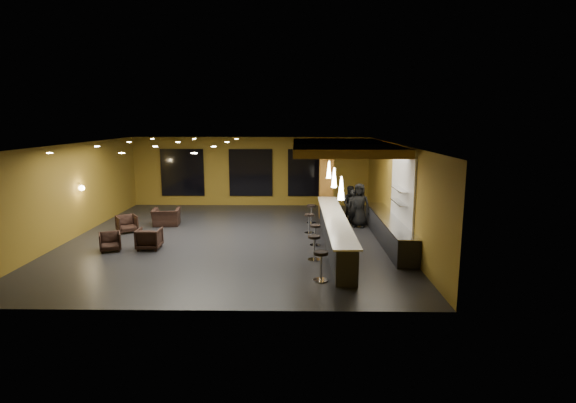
{
  "coord_description": "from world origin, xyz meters",
  "views": [
    {
      "loc": [
        2.28,
        -16.28,
        4.39
      ],
      "look_at": [
        2.0,
        0.5,
        1.3
      ],
      "focal_mm": 28.0,
      "sensor_mm": 36.0,
      "label": 1
    }
  ],
  "objects_px": {
    "armchair_b": "(149,239)",
    "bar_stool_3": "(309,221)",
    "pendant_2": "(329,170)",
    "staff_c": "(359,205)",
    "pendant_0": "(341,188)",
    "armchair_d": "(166,217)",
    "staff_b": "(351,204)",
    "staff_a": "(354,208)",
    "armchair_c": "(127,224)",
    "column": "(326,179)",
    "bar_counter": "(334,232)",
    "bar_stool_4": "(311,212)",
    "bar_stool_2": "(315,232)",
    "bar_stool_1": "(314,244)",
    "bar_stool_0": "(321,262)",
    "armchair_a": "(110,242)",
    "prep_counter": "(389,231)",
    "pendant_1": "(334,178)"
  },
  "relations": [
    {
      "from": "armchair_d",
      "to": "bar_stool_1",
      "type": "height_order",
      "value": "bar_stool_1"
    },
    {
      "from": "pendant_1",
      "to": "pendant_2",
      "type": "xyz_separation_m",
      "value": [
        0.0,
        2.5,
        0.0
      ]
    },
    {
      "from": "pendant_0",
      "to": "bar_stool_0",
      "type": "xyz_separation_m",
      "value": [
        -0.67,
        -1.5,
        -1.81
      ]
    },
    {
      "from": "pendant_1",
      "to": "armchair_c",
      "type": "bearing_deg",
      "value": 170.79
    },
    {
      "from": "staff_a",
      "to": "staff_b",
      "type": "xyz_separation_m",
      "value": [
        -0.02,
        0.86,
        0.01
      ]
    },
    {
      "from": "staff_b",
      "to": "armchair_a",
      "type": "relative_size",
      "value": 2.28
    },
    {
      "from": "pendant_0",
      "to": "armchair_d",
      "type": "height_order",
      "value": "pendant_0"
    },
    {
      "from": "pendant_1",
      "to": "bar_stool_4",
      "type": "height_order",
      "value": "pendant_1"
    },
    {
      "from": "armchair_c",
      "to": "bar_stool_1",
      "type": "relative_size",
      "value": 0.93
    },
    {
      "from": "armchair_d",
      "to": "staff_b",
      "type": "bearing_deg",
      "value": 179.21
    },
    {
      "from": "bar_stool_2",
      "to": "staff_b",
      "type": "bearing_deg",
      "value": 65.28
    },
    {
      "from": "armchair_c",
      "to": "bar_stool_1",
      "type": "bearing_deg",
      "value": -59.95
    },
    {
      "from": "prep_counter",
      "to": "staff_b",
      "type": "xyz_separation_m",
      "value": [
        -0.97,
        3.18,
        0.36
      ]
    },
    {
      "from": "bar_stool_3",
      "to": "bar_counter",
      "type": "bearing_deg",
      "value": -64.26
    },
    {
      "from": "pendant_0",
      "to": "column",
      "type": "bearing_deg",
      "value": 90.0
    },
    {
      "from": "bar_stool_2",
      "to": "bar_stool_4",
      "type": "bearing_deg",
      "value": 90.21
    },
    {
      "from": "armchair_c",
      "to": "bar_stool_0",
      "type": "bearing_deg",
      "value": -70.16
    },
    {
      "from": "armchair_b",
      "to": "bar_stool_3",
      "type": "relative_size",
      "value": 1.03
    },
    {
      "from": "staff_a",
      "to": "staff_b",
      "type": "height_order",
      "value": "staff_b"
    },
    {
      "from": "bar_counter",
      "to": "bar_stool_2",
      "type": "height_order",
      "value": "bar_counter"
    },
    {
      "from": "staff_a",
      "to": "pendant_0",
      "type": "bearing_deg",
      "value": -108.9
    },
    {
      "from": "pendant_0",
      "to": "pendant_2",
      "type": "relative_size",
      "value": 1.0
    },
    {
      "from": "staff_c",
      "to": "pendant_2",
      "type": "bearing_deg",
      "value": -169.07
    },
    {
      "from": "armchair_d",
      "to": "bar_stool_2",
      "type": "distance_m",
      "value": 6.78
    },
    {
      "from": "staff_a",
      "to": "armchair_c",
      "type": "xyz_separation_m",
      "value": [
        -9.04,
        -1.02,
        -0.44
      ]
    },
    {
      "from": "armchair_b",
      "to": "bar_stool_3",
      "type": "height_order",
      "value": "bar_stool_3"
    },
    {
      "from": "armchair_b",
      "to": "bar_stool_4",
      "type": "xyz_separation_m",
      "value": [
        5.69,
        3.93,
        0.15
      ]
    },
    {
      "from": "pendant_0",
      "to": "pendant_2",
      "type": "distance_m",
      "value": 5.0
    },
    {
      "from": "armchair_a",
      "to": "staff_b",
      "type": "bearing_deg",
      "value": 3.24
    },
    {
      "from": "staff_b",
      "to": "armchair_a",
      "type": "xyz_separation_m",
      "value": [
        -8.65,
        -4.41,
        -0.48
      ]
    },
    {
      "from": "pendant_1",
      "to": "staff_c",
      "type": "height_order",
      "value": "pendant_1"
    },
    {
      "from": "pendant_2",
      "to": "bar_stool_1",
      "type": "bearing_deg",
      "value": -99.47
    },
    {
      "from": "pendant_2",
      "to": "armchair_c",
      "type": "relative_size",
      "value": 0.95
    },
    {
      "from": "pendant_2",
      "to": "staff_b",
      "type": "relative_size",
      "value": 0.44
    },
    {
      "from": "column",
      "to": "armchair_b",
      "type": "xyz_separation_m",
      "value": [
        -6.37,
        -5.1,
        -1.39
      ]
    },
    {
      "from": "pendant_2",
      "to": "bar_stool_0",
      "type": "xyz_separation_m",
      "value": [
        -0.67,
        -6.5,
        -1.81
      ]
    },
    {
      "from": "staff_b",
      "to": "staff_c",
      "type": "xyz_separation_m",
      "value": [
        0.22,
        -0.86,
        0.11
      ]
    },
    {
      "from": "column",
      "to": "bar_counter",
      "type": "bearing_deg",
      "value": -90.0
    },
    {
      "from": "pendant_0",
      "to": "armchair_b",
      "type": "relative_size",
      "value": 0.88
    },
    {
      "from": "pendant_0",
      "to": "bar_stool_0",
      "type": "bearing_deg",
      "value": -114.03
    },
    {
      "from": "bar_stool_3",
      "to": "pendant_2",
      "type": "bearing_deg",
      "value": 57.08
    },
    {
      "from": "staff_b",
      "to": "bar_stool_1",
      "type": "relative_size",
      "value": 1.98
    },
    {
      "from": "armchair_a",
      "to": "bar_stool_4",
      "type": "distance_m",
      "value": 8.1
    },
    {
      "from": "armchair_a",
      "to": "armchair_d",
      "type": "xyz_separation_m",
      "value": [
        0.86,
        3.68,
        0.04
      ]
    },
    {
      "from": "armchair_a",
      "to": "bar_stool_0",
      "type": "relative_size",
      "value": 0.83
    },
    {
      "from": "armchair_d",
      "to": "bar_stool_4",
      "type": "height_order",
      "value": "bar_stool_4"
    },
    {
      "from": "pendant_0",
      "to": "armchair_b",
      "type": "bearing_deg",
      "value": 166.71
    },
    {
      "from": "staff_c",
      "to": "pendant_0",
      "type": "bearing_deg",
      "value": -85.18
    },
    {
      "from": "column",
      "to": "pendant_1",
      "type": "height_order",
      "value": "column"
    },
    {
      "from": "pendant_1",
      "to": "staff_b",
      "type": "height_order",
      "value": "pendant_1"
    }
  ]
}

